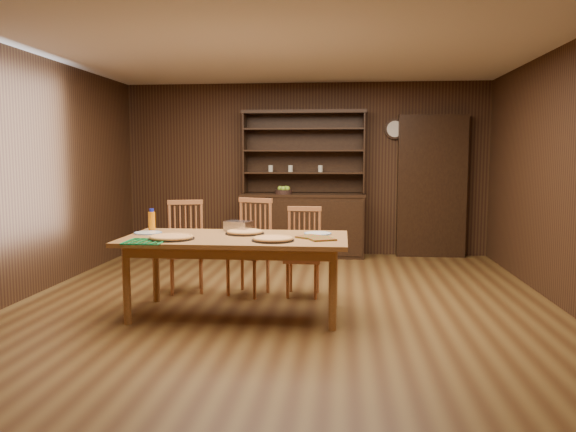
# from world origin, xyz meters

# --- Properties ---
(floor) EXTENTS (6.00, 6.00, 0.00)m
(floor) POSITION_xyz_m (0.00, 0.00, 0.00)
(floor) COLOR brown
(floor) RESTS_ON ground
(room_shell) EXTENTS (6.00, 6.00, 6.00)m
(room_shell) POSITION_xyz_m (0.00, 0.00, 1.58)
(room_shell) COLOR silver
(room_shell) RESTS_ON floor
(china_hutch) EXTENTS (1.84, 0.52, 2.17)m
(china_hutch) POSITION_xyz_m (-0.00, 2.75, 0.60)
(china_hutch) COLOR black
(china_hutch) RESTS_ON floor
(doorway) EXTENTS (1.00, 0.18, 2.10)m
(doorway) POSITION_xyz_m (1.90, 2.90, 1.05)
(doorway) COLOR black
(doorway) RESTS_ON floor
(wall_clock) EXTENTS (0.30, 0.05, 0.30)m
(wall_clock) POSITION_xyz_m (1.35, 2.96, 1.90)
(wall_clock) COLOR black
(wall_clock) RESTS_ON room_shell
(dining_table) EXTENTS (2.08, 1.04, 0.75)m
(dining_table) POSITION_xyz_m (-0.41, -0.46, 0.68)
(dining_table) COLOR #AD6D3C
(dining_table) RESTS_ON floor
(chair_left) EXTENTS (0.51, 0.49, 1.01)m
(chair_left) POSITION_xyz_m (-1.15, 0.46, 0.53)
(chair_left) COLOR #B76B3E
(chair_left) RESTS_ON floor
(chair_center) EXTENTS (0.54, 0.53, 1.04)m
(chair_center) POSITION_xyz_m (-0.40, 0.40, 0.55)
(chair_center) COLOR #B76B3E
(chair_center) RESTS_ON floor
(chair_right) EXTENTS (0.40, 0.38, 0.95)m
(chair_right) POSITION_xyz_m (0.17, 0.40, 0.50)
(chair_right) COLOR #B76B3E
(chair_right) RESTS_ON floor
(pizza_left) EXTENTS (0.42, 0.42, 0.04)m
(pizza_left) POSITION_xyz_m (-0.96, -0.69, 0.77)
(pizza_left) COLOR black
(pizza_left) RESTS_ON dining_table
(pizza_right) EXTENTS (0.38, 0.38, 0.04)m
(pizza_right) POSITION_xyz_m (-0.03, -0.69, 0.77)
(pizza_right) COLOR black
(pizza_right) RESTS_ON dining_table
(pizza_center) EXTENTS (0.38, 0.38, 0.04)m
(pizza_center) POSITION_xyz_m (-0.36, -0.28, 0.77)
(pizza_center) COLOR black
(pizza_center) RESTS_ON dining_table
(cooling_rack) EXTENTS (0.42, 0.42, 0.01)m
(cooling_rack) POSITION_xyz_m (-1.14, -0.88, 0.76)
(cooling_rack) COLOR #0B9444
(cooling_rack) RESTS_ON dining_table
(plate_left) EXTENTS (0.27, 0.27, 0.02)m
(plate_left) POSITION_xyz_m (-1.30, -0.36, 0.76)
(plate_left) COLOR white
(plate_left) RESTS_ON dining_table
(plate_right) EXTENTS (0.27, 0.27, 0.02)m
(plate_right) POSITION_xyz_m (0.35, -0.24, 0.76)
(plate_right) COLOR white
(plate_right) RESTS_ON dining_table
(foil_dish) EXTENTS (0.30, 0.26, 0.10)m
(foil_dish) POSITION_xyz_m (-0.46, -0.07, 0.80)
(foil_dish) COLOR silver
(foil_dish) RESTS_ON dining_table
(juice_bottle) EXTENTS (0.07, 0.07, 0.23)m
(juice_bottle) POSITION_xyz_m (-1.31, -0.18, 0.86)
(juice_bottle) COLOR orange
(juice_bottle) RESTS_ON dining_table
(pot_holder_a) EXTENTS (0.29, 0.29, 0.02)m
(pot_holder_a) POSITION_xyz_m (0.40, -0.59, 0.76)
(pot_holder_a) COLOR #9F1217
(pot_holder_a) RESTS_ON dining_table
(pot_holder_b) EXTENTS (0.30, 0.30, 0.02)m
(pot_holder_b) POSITION_xyz_m (0.30, -0.47, 0.76)
(pot_holder_b) COLOR #9F1217
(pot_holder_b) RESTS_ON dining_table
(fruit_bowl) EXTENTS (0.26, 0.26, 0.12)m
(fruit_bowl) POSITION_xyz_m (-0.29, 2.69, 0.99)
(fruit_bowl) COLOR black
(fruit_bowl) RESTS_ON china_hutch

